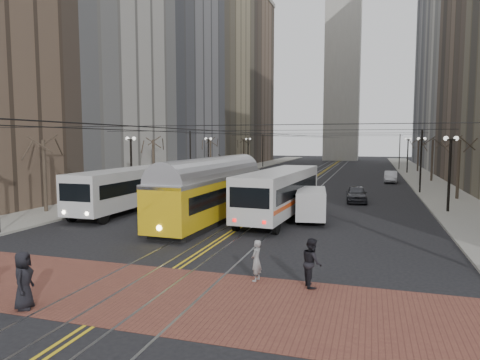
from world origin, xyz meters
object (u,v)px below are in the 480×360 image
Objects in this scene: streetcar at (212,196)px; rear_bus at (280,194)px; transit_bus at (131,190)px; cargo_van at (311,205)px; pedestrian_c at (312,262)px; clock_tower at (344,24)px; pedestrian_b at (256,260)px; sedan_grey at (357,194)px; sedan_silver at (391,177)px; pedestrian_a at (23,280)px.

streetcar is 4.96m from rear_bus.
cargo_van is (14.23, -0.27, -0.57)m from transit_bus.
transit_bus is at bearing 171.94° from cargo_van.
cargo_van reaches higher than pedestrian_c.
rear_bus reaches higher than pedestrian_c.
clock_tower reaches higher than pedestrian_b.
pedestrian_b is at bearing -101.05° from sedan_grey.
rear_bus reaches higher than pedestrian_b.
clock_tower is 40.11× the size of pedestrian_b.
sedan_grey is (9.32, 12.09, -0.95)m from streetcar.
pedestrian_c is at bearing -51.43° from streetcar.
sedan_silver is at bearing -27.31° from pedestrian_c.
sedan_silver is 2.42× the size of pedestrian_c.
pedestrian_a is (-4.68, -18.88, -0.73)m from rear_bus.
rear_bus is (4.30, 2.47, 0.01)m from streetcar.
rear_bus reaches higher than streetcar.
clock_tower reaches higher than cargo_van.
pedestrian_b is (3.75, -103.50, -35.13)m from clock_tower.
transit_bus is 2.69× the size of cargo_van.
streetcar is 2.90× the size of cargo_van.
cargo_van reaches higher than pedestrian_a.
streetcar is (-2.50, -92.09, -34.27)m from clock_tower.
pedestrian_b is at bearing -95.74° from sedan_silver.
cargo_van is (6.63, 1.81, -0.60)m from streetcar.
rear_bus is 30.36m from sedan_silver.
streetcar is 16.43m from pedestrian_a.
sedan_grey is (16.91, 10.01, -0.92)m from transit_bus.
pedestrian_b is (-3.06, -23.50, 0.09)m from sedan_grey.
streetcar is at bearing -141.96° from pedestrian_b.
streetcar is at bearing -146.31° from rear_bus.
pedestrian_c reaches higher than pedestrian_b.
clock_tower is 98.29m from streetcar.
transit_bus is 35.96m from sedan_silver.
transit_bus is at bearing -0.59° from pedestrian_a.
sedan_silver reaches higher than sedan_grey.
pedestrian_a is (-0.38, -16.41, -0.71)m from streetcar.
transit_bus is at bearing -153.00° from sedan_grey.
sedan_grey is at bearing -85.13° from clock_tower.
pedestrian_a is (-7.02, -18.22, -0.11)m from cargo_van.
pedestrian_a reaches higher than pedestrian_b.
clock_tower reaches higher than transit_bus.
pedestrian_c is at bearing -39.62° from transit_bus.
pedestrian_a is at bearing -91.52° from clock_tower.
sedan_silver is (20.60, 29.46, -0.92)m from transit_bus.
rear_bus reaches higher than sedan_grey.
rear_bus is at bearing 2.32° from transit_bus.
pedestrian_a is (-13.38, -47.95, 0.23)m from sedan_silver.
pedestrian_b is at bearing -59.21° from streetcar.
transit_bus is at bearing -96.40° from clock_tower.
clock_tower is 87.67m from sedan_grey.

